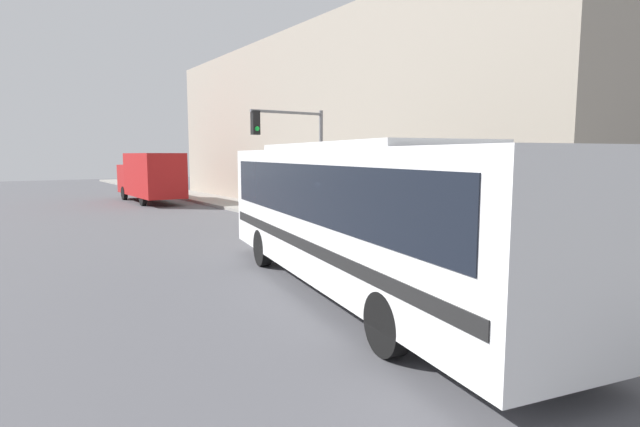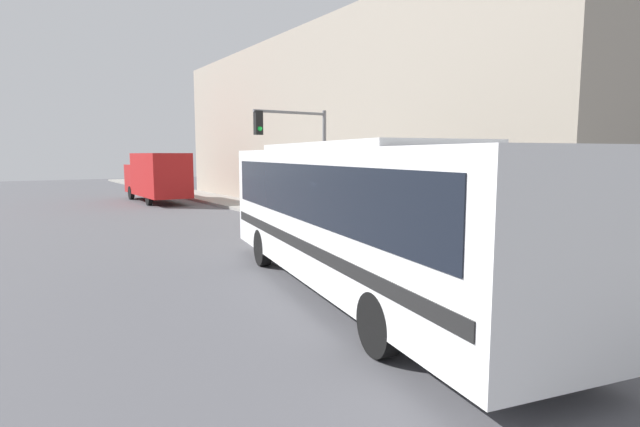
{
  "view_description": "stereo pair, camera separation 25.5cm",
  "coord_description": "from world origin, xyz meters",
  "px_view_note": "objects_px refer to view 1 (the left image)",
  "views": [
    {
      "loc": [
        -6.37,
        -6.66,
        3.02
      ],
      "look_at": [
        1.21,
        4.63,
        1.41
      ],
      "focal_mm": 28.0,
      "sensor_mm": 36.0,
      "label": 1
    },
    {
      "loc": [
        -6.16,
        -6.8,
        3.02
      ],
      "look_at": [
        1.21,
        4.63,
        1.41
      ],
      "focal_mm": 28.0,
      "sensor_mm": 36.0,
      "label": 2
    }
  ],
  "objects_px": {
    "delivery_truck": "(150,176)",
    "pedestrian_near_corner": "(316,202)",
    "pedestrian_mid_block": "(280,194)",
    "parking_meter": "(334,204)",
    "city_bus": "(359,208)",
    "traffic_light_pole": "(296,145)",
    "fire_hydrant": "(439,236)"
  },
  "relations": [
    {
      "from": "delivery_truck",
      "to": "pedestrian_near_corner",
      "type": "height_order",
      "value": "delivery_truck"
    },
    {
      "from": "delivery_truck",
      "to": "pedestrian_mid_block",
      "type": "height_order",
      "value": "delivery_truck"
    },
    {
      "from": "city_bus",
      "to": "parking_meter",
      "type": "relative_size",
      "value": 8.66
    },
    {
      "from": "traffic_light_pole",
      "to": "pedestrian_near_corner",
      "type": "distance_m",
      "value": 3.11
    },
    {
      "from": "fire_hydrant",
      "to": "pedestrian_near_corner",
      "type": "bearing_deg",
      "value": 85.83
    },
    {
      "from": "delivery_truck",
      "to": "parking_meter",
      "type": "height_order",
      "value": "delivery_truck"
    },
    {
      "from": "city_bus",
      "to": "pedestrian_mid_block",
      "type": "distance_m",
      "value": 14.39
    },
    {
      "from": "parking_meter",
      "to": "fire_hydrant",
      "type": "bearing_deg",
      "value": -90.0
    },
    {
      "from": "traffic_light_pole",
      "to": "pedestrian_near_corner",
      "type": "xyz_separation_m",
      "value": [
        1.62,
        1.04,
        -2.44
      ]
    },
    {
      "from": "delivery_truck",
      "to": "fire_hydrant",
      "type": "height_order",
      "value": "delivery_truck"
    },
    {
      "from": "city_bus",
      "to": "pedestrian_near_corner",
      "type": "xyz_separation_m",
      "value": [
        5.45,
        9.98,
        -0.93
      ]
    },
    {
      "from": "traffic_light_pole",
      "to": "pedestrian_mid_block",
      "type": "bearing_deg",
      "value": 69.13
    },
    {
      "from": "pedestrian_mid_block",
      "to": "pedestrian_near_corner",
      "type": "bearing_deg",
      "value": -90.68
    },
    {
      "from": "city_bus",
      "to": "pedestrian_near_corner",
      "type": "bearing_deg",
      "value": 72.59
    },
    {
      "from": "fire_hydrant",
      "to": "traffic_light_pole",
      "type": "bearing_deg",
      "value": 98.91
    },
    {
      "from": "pedestrian_near_corner",
      "to": "pedestrian_mid_block",
      "type": "relative_size",
      "value": 0.86
    },
    {
      "from": "city_bus",
      "to": "traffic_light_pole",
      "type": "relative_size",
      "value": 2.51
    },
    {
      "from": "parking_meter",
      "to": "pedestrian_near_corner",
      "type": "bearing_deg",
      "value": 75.31
    },
    {
      "from": "city_bus",
      "to": "pedestrian_mid_block",
      "type": "bearing_deg",
      "value": 78.77
    },
    {
      "from": "city_bus",
      "to": "delivery_truck",
      "type": "bearing_deg",
      "value": 96.25
    },
    {
      "from": "traffic_light_pole",
      "to": "city_bus",
      "type": "bearing_deg",
      "value": -113.25
    },
    {
      "from": "fire_hydrant",
      "to": "city_bus",
      "type": "bearing_deg",
      "value": -155.5
    },
    {
      "from": "traffic_light_pole",
      "to": "delivery_truck",
      "type": "bearing_deg",
      "value": 96.62
    },
    {
      "from": "city_bus",
      "to": "parking_meter",
      "type": "distance_m",
      "value": 9.26
    },
    {
      "from": "fire_hydrant",
      "to": "parking_meter",
      "type": "height_order",
      "value": "parking_meter"
    },
    {
      "from": "delivery_truck",
      "to": "parking_meter",
      "type": "relative_size",
      "value": 5.98
    },
    {
      "from": "city_bus",
      "to": "delivery_truck",
      "type": "relative_size",
      "value": 1.45
    },
    {
      "from": "delivery_truck",
      "to": "traffic_light_pole",
      "type": "bearing_deg",
      "value": -83.38
    },
    {
      "from": "traffic_light_pole",
      "to": "pedestrian_mid_block",
      "type": "height_order",
      "value": "traffic_light_pole"
    },
    {
      "from": "city_bus",
      "to": "pedestrian_mid_block",
      "type": "xyz_separation_m",
      "value": [
        5.49,
        13.27,
        -0.79
      ]
    },
    {
      "from": "parking_meter",
      "to": "pedestrian_near_corner",
      "type": "xyz_separation_m",
      "value": [
        0.57,
        2.16,
        -0.12
      ]
    },
    {
      "from": "delivery_truck",
      "to": "pedestrian_mid_block",
      "type": "relative_size",
      "value": 4.44
    }
  ]
}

